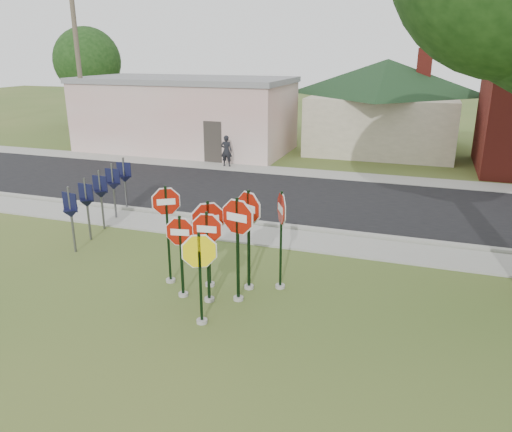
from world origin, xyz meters
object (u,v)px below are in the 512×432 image
(stop_sign_yellow, at_px, (200,268))
(pedestrian, at_px, (226,151))
(stop_sign_center, at_px, (208,246))
(utility_pole_near, at_px, (79,64))
(stop_sign_left, at_px, (181,247))

(stop_sign_yellow, distance_m, pedestrian, 15.28)
(stop_sign_center, bearing_deg, stop_sign_yellow, -75.25)
(utility_pole_near, bearing_deg, stop_sign_yellow, -46.81)
(stop_sign_center, height_order, stop_sign_left, stop_sign_center)
(pedestrian, bearing_deg, stop_sign_center, 105.41)
(stop_sign_center, relative_size, stop_sign_left, 1.09)
(stop_sign_center, bearing_deg, pedestrian, 110.42)
(stop_sign_yellow, bearing_deg, utility_pole_near, 133.19)
(stop_sign_yellow, relative_size, utility_pole_near, 0.23)
(utility_pole_near, xyz_separation_m, pedestrian, (9.02, -0.84, -4.12))
(stop_sign_center, relative_size, pedestrian, 1.48)
(stop_sign_center, xyz_separation_m, pedestrian, (-4.97, 13.36, -0.57))
(stop_sign_left, distance_m, pedestrian, 14.01)
(pedestrian, bearing_deg, utility_pole_near, -10.34)
(stop_sign_center, xyz_separation_m, utility_pole_near, (-14.00, 14.21, 3.55))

